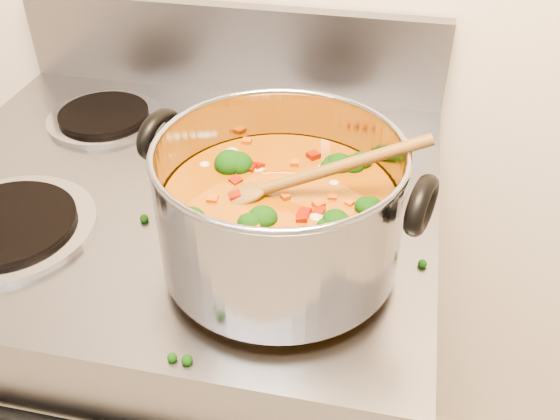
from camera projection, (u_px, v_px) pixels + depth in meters
The scene contains 4 objects.
electric_range at pixel (200, 372), 1.21m from camera, with size 0.77×0.70×1.08m.
stockpot at pixel (280, 211), 0.73m from camera, with size 0.35×0.29×0.17m.
wooden_spoon at pixel (288, 182), 0.71m from camera, with size 0.25×0.08×0.10m.
cooktop_crumbs at pixel (384, 276), 0.77m from camera, with size 0.26×0.32×0.01m.
Camera 1 is at (0.28, 0.45, 1.46)m, focal length 40.00 mm.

